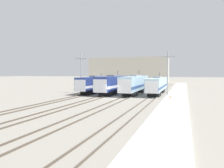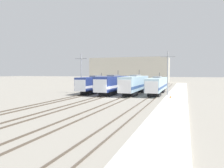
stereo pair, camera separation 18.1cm
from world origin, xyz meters
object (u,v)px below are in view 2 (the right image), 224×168
locomotive_center_left (113,84)px  catenary_tower_left (81,72)px  locomotive_far_left (95,84)px  catenary_tower_right (168,72)px  locomotive_far_right (157,85)px  locomotive_center_right (135,84)px  traffic_cone (170,97)px

locomotive_center_left → catenary_tower_left: bearing=-171.6°
locomotive_far_left → catenary_tower_right: catenary_tower_right is taller
locomotive_far_left → catenary_tower_right: (17.01, -2.26, 2.84)m
catenary_tower_right → catenary_tower_left: bearing=180.0°
locomotive_far_right → catenary_tower_right: 5.10m
locomotive_far_left → locomotive_center_left: (4.83, -1.18, 0.09)m
locomotive_center_left → locomotive_center_right: (4.83, 1.41, 0.00)m
catenary_tower_left → catenary_tower_right: (19.46, 0.00, 0.00)m
locomotive_far_right → catenary_tower_left: (-16.94, -3.34, 2.91)m
locomotive_center_right → catenary_tower_right: bearing=-18.6°
locomotive_far_right → traffic_cone: (3.47, -8.96, -1.50)m
locomotive_center_right → traffic_cone: size_ratio=41.11×
locomotive_center_right → catenary_tower_left: 12.67m
catenary_tower_left → traffic_cone: (20.41, -5.62, -4.41)m
locomotive_far_left → traffic_cone: (17.95, -7.88, -1.57)m
traffic_cone → locomotive_far_right: bearing=111.1°
locomotive_far_left → catenary_tower_left: catenary_tower_left is taller
locomotive_center_left → locomotive_far_right: (9.66, 2.26, -0.16)m
locomotive_far_right → catenary_tower_left: bearing=-168.9°
locomotive_center_left → catenary_tower_right: (12.18, -1.07, 2.76)m
locomotive_far_right → catenary_tower_right: catenary_tower_right is taller
traffic_cone → catenary_tower_left: bearing=164.6°
locomotive_far_left → locomotive_far_right: (14.49, 1.08, -0.07)m
locomotive_far_right → catenary_tower_left: 17.51m
locomotive_center_right → catenary_tower_right: (7.35, -2.48, 2.75)m
locomotive_center_left → catenary_tower_left: size_ratio=1.81×
catenary_tower_left → locomotive_center_right: bearing=11.6°
locomotive_center_left → catenary_tower_right: catenary_tower_right is taller
locomotive_far_left → catenary_tower_right: size_ratio=1.84×
catenary_tower_right → traffic_cone: catenary_tower_right is taller
locomotive_far_left → locomotive_far_right: size_ratio=0.93×
catenary_tower_right → locomotive_far_left: bearing=172.4°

